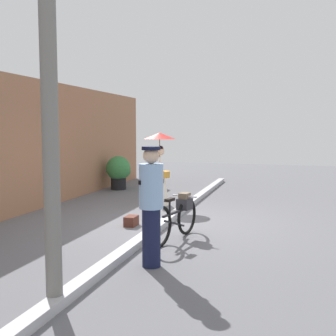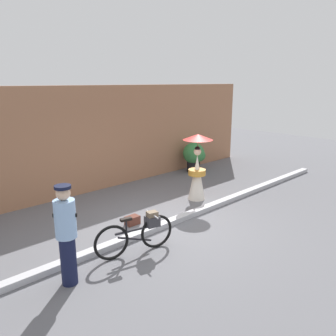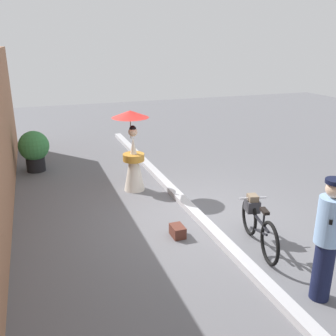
# 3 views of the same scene
# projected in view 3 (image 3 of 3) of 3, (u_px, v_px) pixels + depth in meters

# --- Properties ---
(ground_plane) EXTENTS (30.00, 30.00, 0.00)m
(ground_plane) POSITION_uv_depth(u_px,v_px,m) (196.00, 217.00, 7.34)
(ground_plane) COLOR slate
(sidewalk_curb) EXTENTS (14.00, 0.20, 0.12)m
(sidewalk_curb) POSITION_uv_depth(u_px,v_px,m) (196.00, 214.00, 7.32)
(sidewalk_curb) COLOR #B2B2B7
(sidewalk_curb) RESTS_ON ground_plane
(bicycle_near_officer) EXTENTS (1.62, 0.54, 0.79)m
(bicycle_near_officer) POSITION_uv_depth(u_px,v_px,m) (257.00, 222.00, 6.22)
(bicycle_near_officer) COLOR black
(bicycle_near_officer) RESTS_ON ground_plane
(person_officer) EXTENTS (0.34, 0.34, 1.70)m
(person_officer) POSITION_uv_depth(u_px,v_px,m) (328.00, 238.00, 4.75)
(person_officer) COLOR #141938
(person_officer) RESTS_ON ground_plane
(person_with_parasol) EXTENTS (0.83, 0.83, 1.85)m
(person_with_parasol) POSITION_uv_depth(u_px,v_px,m) (133.00, 150.00, 8.43)
(person_with_parasol) COLOR silver
(person_with_parasol) RESTS_ON ground_plane
(potted_plant_by_door) EXTENTS (0.81, 0.79, 1.08)m
(potted_plant_by_door) POSITION_uv_depth(u_px,v_px,m) (35.00, 149.00, 9.83)
(potted_plant_by_door) COLOR black
(potted_plant_by_door) RESTS_ON ground_plane
(backpack_on_pavement) EXTENTS (0.32, 0.22, 0.20)m
(backpack_on_pavement) POSITION_uv_depth(u_px,v_px,m) (178.00, 231.00, 6.60)
(backpack_on_pavement) COLOR #592D23
(backpack_on_pavement) RESTS_ON ground_plane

